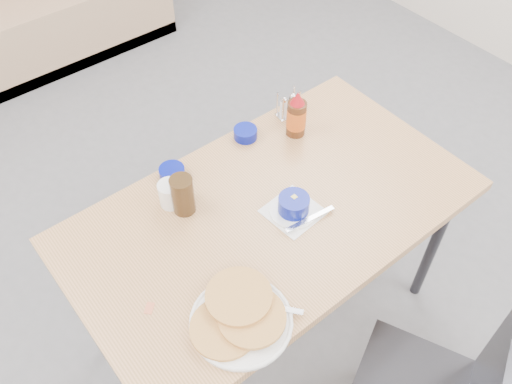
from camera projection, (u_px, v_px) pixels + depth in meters
ground at (305, 359)px, 2.29m from camera, size 6.00×6.00×0.00m
booth_bench at (17, 12)px, 3.46m from camera, size 1.90×0.56×1.22m
dining_table at (271, 220)px, 1.90m from camera, size 1.40×0.80×0.76m
pancake_plate at (240, 317)px, 1.56m from camera, size 0.32×0.30×0.05m
coffee_mug at (172, 193)px, 1.84m from camera, size 0.12×0.08×0.09m
grits_setting at (294, 206)px, 1.82m from camera, size 0.21×0.19×0.07m
creamer_bowl at (172, 173)px, 1.94m from camera, size 0.09×0.09×0.04m
butter_bowl at (245, 133)px, 2.07m from camera, size 0.09×0.09×0.04m
amber_tumbler at (183, 195)px, 1.80m from camera, size 0.08×0.08×0.15m
condiment_caddy at (288, 107)px, 2.15m from camera, size 0.10×0.06×0.11m
syrup_bottle at (296, 116)px, 2.04m from camera, size 0.08×0.08×0.20m
sugar_wrapper at (149, 308)px, 1.60m from camera, size 0.04×0.04×0.00m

